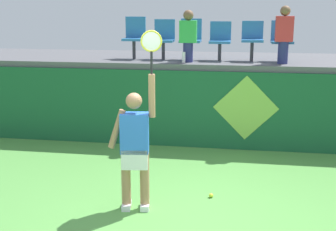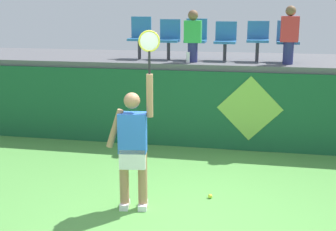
{
  "view_description": "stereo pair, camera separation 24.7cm",
  "coord_description": "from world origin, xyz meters",
  "px_view_note": "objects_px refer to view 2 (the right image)",
  "views": [
    {
      "loc": [
        0.75,
        -5.42,
        2.79
      ],
      "look_at": [
        -0.32,
        1.19,
        1.16
      ],
      "focal_mm": 48.48,
      "sensor_mm": 36.0,
      "label": 1
    },
    {
      "loc": [
        0.99,
        -5.37,
        2.79
      ],
      "look_at": [
        -0.32,
        1.19,
        1.16
      ],
      "focal_mm": 48.48,
      "sensor_mm": 36.0,
      "label": 2
    }
  ],
  "objects_px": {
    "water_bottle": "(188,58)",
    "spectator_0": "(193,35)",
    "stadium_chair_2": "(196,37)",
    "stadium_chair_4": "(258,38)",
    "tennis_ball": "(210,196)",
    "stadium_chair_1": "(169,37)",
    "spectator_1": "(289,34)",
    "tennis_player": "(133,145)",
    "stadium_chair_0": "(140,35)",
    "stadium_chair_5": "(288,39)",
    "stadium_chair_3": "(225,39)"
  },
  "relations": [
    {
      "from": "stadium_chair_5",
      "to": "stadium_chair_4",
      "type": "bearing_deg",
      "value": -179.56
    },
    {
      "from": "stadium_chair_2",
      "to": "stadium_chair_5",
      "type": "bearing_deg",
      "value": -0.11
    },
    {
      "from": "stadium_chair_0",
      "to": "stadium_chair_2",
      "type": "distance_m",
      "value": 1.21
    },
    {
      "from": "tennis_player",
      "to": "spectator_0",
      "type": "relative_size",
      "value": 2.39
    },
    {
      "from": "stadium_chair_5",
      "to": "tennis_ball",
      "type": "bearing_deg",
      "value": -109.5
    },
    {
      "from": "tennis_player",
      "to": "stadium_chair_4",
      "type": "relative_size",
      "value": 3.06
    },
    {
      "from": "stadium_chair_0",
      "to": "stadium_chair_2",
      "type": "xyz_separation_m",
      "value": [
        1.21,
        -0.0,
        -0.02
      ]
    },
    {
      "from": "spectator_0",
      "to": "tennis_player",
      "type": "bearing_deg",
      "value": -95.27
    },
    {
      "from": "tennis_ball",
      "to": "stadium_chair_1",
      "type": "bearing_deg",
      "value": 111.1
    },
    {
      "from": "spectator_0",
      "to": "spectator_1",
      "type": "relative_size",
      "value": 0.92
    },
    {
      "from": "stadium_chair_2",
      "to": "stadium_chair_4",
      "type": "relative_size",
      "value": 1.05
    },
    {
      "from": "stadium_chair_0",
      "to": "stadium_chair_3",
      "type": "distance_m",
      "value": 1.83
    },
    {
      "from": "stadium_chair_0",
      "to": "stadium_chair_4",
      "type": "relative_size",
      "value": 1.1
    },
    {
      "from": "water_bottle",
      "to": "spectator_0",
      "type": "bearing_deg",
      "value": 69.41
    },
    {
      "from": "stadium_chair_3",
      "to": "stadium_chair_4",
      "type": "bearing_deg",
      "value": -0.29
    },
    {
      "from": "tennis_ball",
      "to": "water_bottle",
      "type": "height_order",
      "value": "water_bottle"
    },
    {
      "from": "water_bottle",
      "to": "stadium_chair_2",
      "type": "bearing_deg",
      "value": 84.0
    },
    {
      "from": "stadium_chair_0",
      "to": "tennis_ball",
      "type": "bearing_deg",
      "value": -59.96
    },
    {
      "from": "stadium_chair_1",
      "to": "stadium_chair_3",
      "type": "relative_size",
      "value": 1.05
    },
    {
      "from": "stadium_chair_1",
      "to": "stadium_chair_0",
      "type": "bearing_deg",
      "value": 179.75
    },
    {
      "from": "stadium_chair_5",
      "to": "stadium_chair_3",
      "type": "bearing_deg",
      "value": -179.94
    },
    {
      "from": "tennis_player",
      "to": "spectator_0",
      "type": "xyz_separation_m",
      "value": [
        0.31,
        3.4,
        1.28
      ]
    },
    {
      "from": "stadium_chair_4",
      "to": "stadium_chair_5",
      "type": "xyz_separation_m",
      "value": [
        0.6,
        0.0,
        -0.01
      ]
    },
    {
      "from": "tennis_ball",
      "to": "tennis_player",
      "type": "bearing_deg",
      "value": -152.2
    },
    {
      "from": "tennis_player",
      "to": "stadium_chair_4",
      "type": "xyz_separation_m",
      "value": [
        1.59,
        3.84,
        1.21
      ]
    },
    {
      "from": "stadium_chair_0",
      "to": "stadium_chair_4",
      "type": "distance_m",
      "value": 2.49
    },
    {
      "from": "tennis_ball",
      "to": "stadium_chair_0",
      "type": "height_order",
      "value": "stadium_chair_0"
    },
    {
      "from": "stadium_chair_4",
      "to": "stadium_chair_5",
      "type": "bearing_deg",
      "value": 0.44
    },
    {
      "from": "stadium_chair_4",
      "to": "stadium_chair_5",
      "type": "height_order",
      "value": "stadium_chair_5"
    },
    {
      "from": "stadium_chair_2",
      "to": "spectator_0",
      "type": "distance_m",
      "value": 0.46
    },
    {
      "from": "stadium_chair_2",
      "to": "spectator_0",
      "type": "relative_size",
      "value": 0.82
    },
    {
      "from": "stadium_chair_1",
      "to": "spectator_1",
      "type": "relative_size",
      "value": 0.75
    },
    {
      "from": "stadium_chair_4",
      "to": "spectator_1",
      "type": "xyz_separation_m",
      "value": [
        0.6,
        -0.41,
        0.12
      ]
    },
    {
      "from": "water_bottle",
      "to": "stadium_chair_2",
      "type": "relative_size",
      "value": 0.26
    },
    {
      "from": "spectator_1",
      "to": "stadium_chair_0",
      "type": "bearing_deg",
      "value": 172.28
    },
    {
      "from": "tennis_ball",
      "to": "stadium_chair_5",
      "type": "xyz_separation_m",
      "value": [
        1.17,
        3.31,
        2.1
      ]
    },
    {
      "from": "stadium_chair_3",
      "to": "stadium_chair_4",
      "type": "relative_size",
      "value": 0.98
    },
    {
      "from": "stadium_chair_2",
      "to": "spectator_0",
      "type": "xyz_separation_m",
      "value": [
        0.0,
        -0.45,
        0.07
      ]
    },
    {
      "from": "water_bottle",
      "to": "stadium_chair_5",
      "type": "bearing_deg",
      "value": 17.72
    },
    {
      "from": "water_bottle",
      "to": "spectator_1",
      "type": "height_order",
      "value": "spectator_1"
    },
    {
      "from": "stadium_chair_0",
      "to": "stadium_chair_1",
      "type": "xyz_separation_m",
      "value": [
        0.64,
        -0.0,
        -0.03
      ]
    },
    {
      "from": "water_bottle",
      "to": "stadium_chair_1",
      "type": "bearing_deg",
      "value": 129.12
    },
    {
      "from": "stadium_chair_4",
      "to": "spectator_0",
      "type": "xyz_separation_m",
      "value": [
        -1.28,
        -0.44,
        0.07
      ]
    },
    {
      "from": "stadium_chair_3",
      "to": "spectator_0",
      "type": "relative_size",
      "value": 0.77
    },
    {
      "from": "stadium_chair_0",
      "to": "stadium_chair_4",
      "type": "bearing_deg",
      "value": -0.21
    },
    {
      "from": "stadium_chair_1",
      "to": "stadium_chair_3",
      "type": "xyz_separation_m",
      "value": [
        1.19,
        -0.0,
        -0.02
      ]
    },
    {
      "from": "water_bottle",
      "to": "stadium_chair_1",
      "type": "height_order",
      "value": "stadium_chair_1"
    },
    {
      "from": "stadium_chair_4",
      "to": "stadium_chair_5",
      "type": "relative_size",
      "value": 0.99
    },
    {
      "from": "stadium_chair_0",
      "to": "tennis_player",
      "type": "bearing_deg",
      "value": -76.89
    },
    {
      "from": "stadium_chair_3",
      "to": "spectator_1",
      "type": "relative_size",
      "value": 0.71
    }
  ]
}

